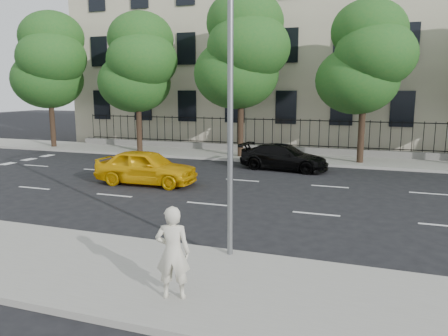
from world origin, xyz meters
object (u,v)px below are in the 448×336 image
(yellow_taxi, at_px, (146,167))
(black_sedan, at_px, (284,157))
(woman_near, at_px, (173,252))
(street_light, at_px, (237,49))

(yellow_taxi, height_order, black_sedan, yellow_taxi)
(woman_near, bearing_deg, street_light, -111.66)
(street_light, xyz_separation_m, woman_near, (-0.32, -3.08, -4.07))
(street_light, relative_size, black_sedan, 1.73)
(street_light, bearing_deg, yellow_taxi, 133.85)
(yellow_taxi, bearing_deg, black_sedan, -43.91)
(yellow_taxi, relative_size, black_sedan, 0.98)
(black_sedan, height_order, woman_near, woman_near)
(woman_near, bearing_deg, black_sedan, -102.28)
(street_light, distance_m, woman_near, 5.11)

